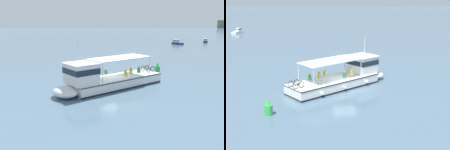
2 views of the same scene
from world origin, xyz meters
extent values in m
plane|color=slate|center=(0.00, 0.00, 0.00)|extent=(400.00, 400.00, 0.00)
cube|color=white|center=(0.70, 1.12, 0.55)|extent=(8.59, 10.79, 1.10)
ellipsoid|color=white|center=(4.09, -4.06, 0.55)|extent=(3.67, 3.45, 1.01)
cube|color=black|center=(0.70, 1.12, 0.10)|extent=(8.63, 10.81, 0.16)
cube|color=#2D2D33|center=(0.70, 1.12, 1.02)|extent=(8.64, 10.82, 0.10)
cube|color=white|center=(3.11, -2.56, 2.05)|extent=(3.70, 3.67, 1.90)
cube|color=#19232D|center=(3.11, -2.56, 2.38)|extent=(3.78, 3.73, 0.56)
cube|color=white|center=(3.11, -2.56, 3.06)|extent=(3.92, 3.89, 0.12)
cube|color=white|center=(0.45, 1.50, 3.15)|extent=(6.13, 7.22, 0.10)
cylinder|color=silver|center=(3.37, -0.47, 2.10)|extent=(0.08, 0.08, 2.00)
cylinder|color=silver|center=(1.09, -1.96, 2.10)|extent=(0.08, 0.08, 2.00)
cylinder|color=silver|center=(-0.19, 4.97, 2.10)|extent=(0.08, 0.08, 2.00)
cylinder|color=silver|center=(-2.47, 3.48, 2.10)|extent=(0.08, 0.08, 2.00)
cylinder|color=silver|center=(3.27, -2.81, 4.22)|extent=(0.06, 0.06, 2.20)
sphere|color=white|center=(1.07, -2.69, 0.50)|extent=(0.36, 0.36, 0.36)
sphere|color=white|center=(-0.74, 0.07, 0.50)|extent=(0.36, 0.36, 0.36)
sphere|color=white|center=(-2.43, 2.66, 0.50)|extent=(0.36, 0.36, 0.36)
torus|color=black|center=(-1.42, 5.18, 1.43)|extent=(0.41, 0.59, 0.66)
torus|color=black|center=(-1.80, 5.76, 1.43)|extent=(0.41, 0.59, 0.66)
cylinder|color=#1E478C|center=(-1.61, 5.47, 1.55)|extent=(0.43, 0.62, 0.06)
torus|color=black|center=(-2.17, 4.68, 1.43)|extent=(0.41, 0.59, 0.66)
torus|color=black|center=(-2.55, 5.27, 1.43)|extent=(0.41, 0.59, 0.66)
cylinder|color=maroon|center=(-2.36, 4.98, 1.55)|extent=(0.43, 0.62, 0.06)
cube|color=#338C4C|center=(-0.34, 3.80, 1.56)|extent=(0.39, 0.36, 0.52)
sphere|color=#9E7051|center=(-0.34, 3.80, 1.93)|extent=(0.20, 0.20, 0.20)
cube|color=yellow|center=(0.24, 2.78, 1.56)|extent=(0.39, 0.36, 0.52)
sphere|color=#9E7051|center=(0.24, 2.78, 1.93)|extent=(0.20, 0.20, 0.20)
cube|color=yellow|center=(1.30, 2.05, 1.56)|extent=(0.39, 0.36, 0.52)
sphere|color=beige|center=(1.30, 2.05, 1.93)|extent=(0.20, 0.20, 0.20)
cube|color=#338C4C|center=(0.31, 0.00, 1.56)|extent=(0.39, 0.36, 0.52)
sphere|color=tan|center=(0.31, 0.00, 1.93)|extent=(0.20, 0.20, 0.20)
cube|color=yellow|center=(1.06, -0.92, 1.56)|extent=(0.39, 0.36, 0.52)
sphere|color=beige|center=(1.06, -0.92, 1.93)|extent=(0.20, 0.20, 0.20)
cube|color=white|center=(50.28, 20.53, 0.28)|extent=(3.83, 2.43, 0.56)
cube|color=white|center=(50.88, 20.32, 0.91)|extent=(1.87, 1.52, 0.70)
cube|color=#19232D|center=(50.88, 20.32, 1.09)|extent=(1.88, 1.55, 0.28)
cylinder|color=green|center=(-6.18, 7.58, 0.45)|extent=(0.70, 0.70, 0.90)
cone|color=green|center=(-6.18, 7.58, 1.15)|extent=(0.42, 0.42, 0.50)
camera|label=1|loc=(26.68, -1.60, 7.16)|focal=39.57mm
camera|label=2|loc=(-31.34, 4.80, 10.26)|focal=49.00mm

